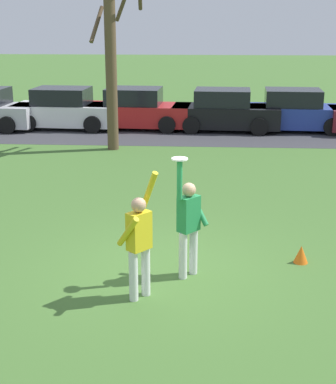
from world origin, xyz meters
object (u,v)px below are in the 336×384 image
(bare_tree_tall, at_px, (113,40))
(field_cone_orange, at_px, (301,254))
(parked_car_white, at_px, (65,110))
(parked_car_red, at_px, (137,110))
(person_defender, at_px, (139,239))
(parked_car_blue, at_px, (295,112))
(frisbee_disc, at_px, (180,159))
(parked_car_black, at_px, (225,112))
(person_catcher, at_px, (189,222))

(bare_tree_tall, height_order, field_cone_orange, bare_tree_tall)
(parked_car_white, xyz_separation_m, parked_car_red, (2.83, 0.12, 0.00))
(person_defender, relative_size, parked_car_blue, 0.49)
(frisbee_disc, bearing_deg, parked_car_white, 110.80)
(frisbee_disc, relative_size, parked_car_white, 0.06)
(frisbee_disc, height_order, parked_car_blue, frisbee_disc)
(parked_car_blue, xyz_separation_m, bare_tree_tall, (-6.43, -3.74, 2.82))
(person_defender, height_order, bare_tree_tall, bare_tree_tall)
(frisbee_disc, xyz_separation_m, parked_car_white, (-5.14, 13.53, -1.37))
(field_cone_orange, bearing_deg, frisbee_disc, -158.54)
(person_defender, bearing_deg, parked_car_black, 33.87)
(person_catcher, height_order, field_cone_orange, person_catcher)
(person_catcher, height_order, bare_tree_tall, bare_tree_tall)
(parked_car_red, xyz_separation_m, parked_car_blue, (6.17, -0.03, 0.00))
(person_defender, distance_m, bare_tree_tall, 11.05)
(field_cone_orange, bearing_deg, person_catcher, -161.36)
(person_catcher, height_order, person_defender, person_catcher)
(person_catcher, xyz_separation_m, parked_car_white, (-5.29, 13.36, -0.25))
(person_defender, bearing_deg, parked_car_red, 47.72)
(person_catcher, bearing_deg, person_defender, 0.00)
(person_defender, relative_size, bare_tree_tall, 0.30)
(parked_car_white, distance_m, field_cone_orange, 14.65)
(field_cone_orange, bearing_deg, parked_car_red, 109.21)
(frisbee_disc, distance_m, bare_tree_tall, 10.32)
(parked_car_white, distance_m, bare_tree_tall, 5.28)
(parked_car_red, relative_size, field_cone_orange, 13.10)
(parked_car_white, bearing_deg, bare_tree_tall, -51.72)
(parked_car_black, relative_size, parked_car_blue, 1.00)
(person_catcher, distance_m, parked_car_red, 13.71)
(person_defender, bearing_deg, parked_car_white, 58.64)
(parked_car_black, height_order, bare_tree_tall, bare_tree_tall)
(field_cone_orange, bearing_deg, parked_car_blue, 82.39)
(person_defender, xyz_separation_m, parked_car_white, (-4.56, 14.21, -0.25))
(frisbee_disc, bearing_deg, field_cone_orange, 21.46)
(parked_car_red, relative_size, parked_car_black, 1.00)
(parked_car_blue, distance_m, bare_tree_tall, 7.96)
(field_cone_orange, bearing_deg, bare_tree_tall, 117.62)
(parked_car_white, relative_size, field_cone_orange, 13.10)
(person_catcher, xyz_separation_m, parked_car_blue, (3.71, 13.45, -0.25))
(parked_car_red, relative_size, bare_tree_tall, 0.61)
(person_defender, relative_size, parked_car_black, 0.49)
(parked_car_red, bearing_deg, person_catcher, -76.53)
(bare_tree_tall, bearing_deg, parked_car_blue, 30.16)
(frisbee_disc, height_order, bare_tree_tall, bare_tree_tall)
(parked_car_red, bearing_deg, bare_tree_tall, -90.87)
(person_defender, bearing_deg, field_cone_orange, -20.07)
(person_catcher, relative_size, parked_car_blue, 0.50)
(parked_car_white, height_order, parked_car_red, same)
(parked_car_black, bearing_deg, bare_tree_tall, -132.88)
(frisbee_disc, relative_size, field_cone_orange, 0.82)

